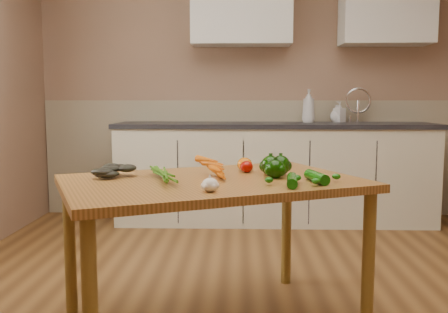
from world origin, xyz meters
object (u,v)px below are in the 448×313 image
object	(u,v)px
soap_bottle_b	(339,112)
tomato_c	(268,164)
carrot_bunch	(198,171)
leafy_greens	(113,167)
zucchini_a	(317,177)
table	(212,196)
soap_bottle_c	(337,113)
pepper_c	(275,169)
zucchini_b	(292,180)
tomato_b	(245,164)
tomato_a	(247,167)
pepper_b	(281,165)
pepper_a	(271,166)
soap_bottle_a	(309,106)
garlic_bulb	(210,185)

from	to	relation	value
soap_bottle_b	tomato_c	distance (m)	2.15
carrot_bunch	leafy_greens	world-z (taller)	leafy_greens
leafy_greens	zucchini_a	world-z (taller)	leafy_greens
table	soap_bottle_c	bearing A→B (deg)	42.00
pepper_c	zucchini_b	world-z (taller)	pepper_c
table	leafy_greens	bearing A→B (deg)	148.65
pepper_c	tomato_b	size ratio (longest dim) A/B	1.13
leafy_greens	tomato_a	size ratio (longest dim) A/B	2.94
table	tomato_b	xyz separation A→B (m)	(0.16, 0.27, 0.12)
soap_bottle_b	pepper_c	distance (m)	2.41
table	pepper_b	distance (m)	0.39
carrot_bunch	pepper_a	world-z (taller)	pepper_a
leafy_greens	pepper_a	size ratio (longest dim) A/B	2.02
pepper_b	tomato_a	world-z (taller)	pepper_b
soap_bottle_a	pepper_b	xyz separation A→B (m)	(-0.42, -2.09, -0.27)
garlic_bulb	pepper_b	bearing A→B (deg)	55.76
soap_bottle_c	zucchini_b	world-z (taller)	soap_bottle_c
table	soap_bottle_a	world-z (taller)	soap_bottle_a
tomato_c	pepper_c	bearing A→B (deg)	-85.81
pepper_b	pepper_a	bearing A→B (deg)	-159.52
carrot_bunch	pepper_b	world-z (taller)	pepper_b
garlic_bulb	tomato_c	size ratio (longest dim) A/B	1.01
pepper_b	tomato_a	size ratio (longest dim) A/B	1.44
leafy_greens	tomato_b	xyz separation A→B (m)	(0.65, 0.21, -0.01)
pepper_c	tomato_c	distance (m)	0.28
table	zucchini_a	distance (m)	0.50
soap_bottle_b	soap_bottle_c	bearing A→B (deg)	-78.71
garlic_bulb	tomato_a	world-z (taller)	tomato_a
soap_bottle_a	pepper_c	size ratio (longest dim) A/B	3.40
table	zucchini_a	bearing A→B (deg)	-33.74
pepper_b	tomato_a	bearing A→B (deg)	158.53
tomato_c	zucchini_a	bearing A→B (deg)	-63.62
soap_bottle_b	soap_bottle_c	world-z (taller)	soap_bottle_b
zucchini_a	pepper_b	bearing A→B (deg)	121.50
pepper_b	soap_bottle_c	bearing A→B (deg)	72.28
garlic_bulb	zucchini_a	xyz separation A→B (m)	(0.47, 0.25, -0.00)
leafy_greens	soap_bottle_a	bearing A→B (deg)	60.20
pepper_c	leafy_greens	bearing A→B (deg)	178.51
table	pepper_a	world-z (taller)	pepper_a
soap_bottle_c	garlic_bulb	distance (m)	2.86
table	leafy_greens	size ratio (longest dim) A/B	8.23
soap_bottle_a	pepper_a	size ratio (longest dim) A/B	3.12
pepper_b	soap_bottle_a	bearing A→B (deg)	78.55
table	soap_bottle_c	size ratio (longest dim) A/B	10.11
soap_bottle_c	garlic_bulb	bearing A→B (deg)	-47.74
pepper_c	zucchini_a	bearing A→B (deg)	-34.48
garlic_bulb	soap_bottle_a	bearing A→B (deg)	73.72
tomato_a	zucchini_a	bearing A→B (deg)	-43.90
garlic_bulb	tomato_b	distance (m)	0.62
soap_bottle_b	pepper_c	xyz separation A→B (m)	(-0.75, -2.28, -0.22)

